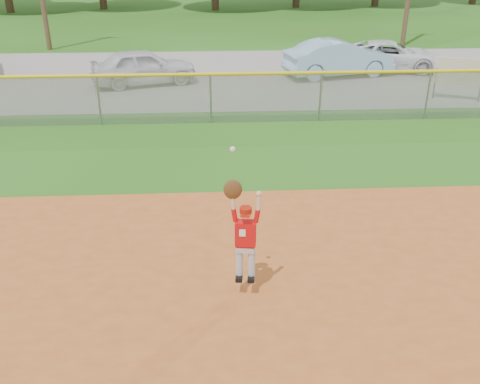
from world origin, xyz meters
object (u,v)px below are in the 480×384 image
car_white_b (390,56)px  sponsor_sign (460,73)px  car_blue (339,58)px  ballplayer (244,232)px  car_white_a (143,67)px

car_white_b → sponsor_sign: 4.74m
car_white_b → car_blue: bearing=122.9°
ballplayer → car_white_a: bearing=102.4°
car_white_b → ballplayer: ballplayer is taller
car_white_a → sponsor_sign: 11.35m
car_white_a → sponsor_sign: size_ratio=2.53×
car_white_a → car_white_b: size_ratio=0.92×
car_white_a → sponsor_sign: (10.99, -2.82, 0.28)m
car_white_b → ballplayer: (-7.14, -15.27, 0.53)m
sponsor_sign → car_white_b: bearing=100.7°
ballplayer → sponsor_sign: bearing=52.9°
car_blue → car_white_b: car_blue is taller
car_white_a → ballplayer: (2.97, -13.44, 0.45)m
car_blue → sponsor_sign: size_ratio=2.80×
car_blue → ballplayer: size_ratio=1.96×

